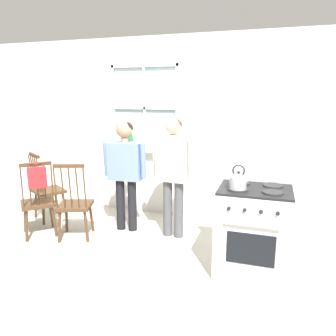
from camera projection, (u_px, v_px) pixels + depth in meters
ground_plane at (126, 250)px, 4.01m from camera, size 16.00×16.00×0.00m
wall_back at (164, 130)px, 5.01m from camera, size 6.40×0.16×2.70m
chair_by_window at (38, 203)px, 4.35m from camera, size 0.58×0.58×1.03m
chair_near_wall at (74, 205)px, 4.27m from camera, size 0.53×0.52×1.03m
chair_center_cluster at (47, 190)px, 4.93m from camera, size 0.57×0.56×1.03m
person_elderly_left at (125, 165)px, 4.42m from camera, size 0.61×0.24×1.52m
person_teen_center at (173, 166)px, 4.21m from camera, size 0.57×0.24×1.57m
stove at (253, 229)px, 3.45m from camera, size 0.74×0.68×1.08m
kettle at (238, 180)px, 3.26m from camera, size 0.21×0.17×0.25m
potted_plant at (130, 142)px, 5.13m from camera, size 0.13×0.12×0.36m
handbag at (37, 177)px, 4.06m from camera, size 0.25×0.25×0.31m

